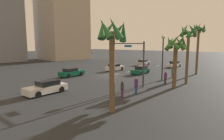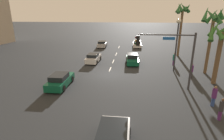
{
  "view_description": "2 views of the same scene",
  "coord_description": "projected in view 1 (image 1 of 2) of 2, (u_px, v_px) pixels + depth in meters",
  "views": [
    {
      "loc": [
        23.52,
        19.83,
        5.3
      ],
      "look_at": [
        1.14,
        1.62,
        1.24
      ],
      "focal_mm": 30.21,
      "sensor_mm": 36.0,
      "label": 1
    },
    {
      "loc": [
        20.74,
        2.81,
        7.37
      ],
      "look_at": [
        1.97,
        0.7,
        1.22
      ],
      "focal_mm": 28.95,
      "sensor_mm": 36.0,
      "label": 2
    }
  ],
  "objects": [
    {
      "name": "palm_tree_3",
      "position": [
        112.0,
        42.0,
        13.97
      ],
      "size": [
        2.39,
        2.59,
        7.19
      ],
      "color": "brown",
      "rests_on": "ground_plane"
    },
    {
      "name": "streetlamp",
      "position": [
        163.0,
        49.0,
        27.19
      ],
      "size": [
        0.56,
        0.56,
        6.53
      ],
      "color": "#2D2D33",
      "rests_on": "ground_plane"
    },
    {
      "name": "palm_tree_1",
      "position": [
        199.0,
        35.0,
        31.99
      ],
      "size": [
        2.58,
        2.4,
        8.92
      ],
      "color": "brown",
      "rests_on": "ground_plane"
    },
    {
      "name": "car_2",
      "position": [
        174.0,
        64.0,
        42.96
      ],
      "size": [
        4.62,
        1.89,
        1.33
      ],
      "color": "silver",
      "rests_on": "ground_plane"
    },
    {
      "name": "lane_stripe_3",
      "position": [
        116.0,
        74.0,
        32.77
      ],
      "size": [
        1.9,
        0.14,
        0.01
      ],
      "primitive_type": "cube",
      "color": "silver",
      "rests_on": "ground_plane"
    },
    {
      "name": "ground_plane",
      "position": [
        109.0,
        76.0,
        31.2
      ],
      "size": [
        220.0,
        220.0,
        0.0
      ],
      "primitive_type": "plane",
      "color": "#232628"
    },
    {
      "name": "pedestrian_1",
      "position": [
        165.0,
        77.0,
        25.04
      ],
      "size": [
        0.4,
        0.4,
        1.66
      ],
      "color": "#333338",
      "rests_on": "ground_plane"
    },
    {
      "name": "pedestrian_3",
      "position": [
        173.0,
        72.0,
        29.44
      ],
      "size": [
        0.54,
        0.54,
        1.76
      ],
      "color": "#59266B",
      "rests_on": "ground_plane"
    },
    {
      "name": "pedestrian_2",
      "position": [
        136.0,
        85.0,
        19.93
      ],
      "size": [
        0.52,
        0.52,
        1.76
      ],
      "color": "#2D478C",
      "rests_on": "ground_plane"
    },
    {
      "name": "traffic_signal",
      "position": [
        130.0,
        55.0,
        23.89
      ],
      "size": [
        0.32,
        5.53,
        5.56
      ],
      "color": "#38383D",
      "rests_on": "ground_plane"
    },
    {
      "name": "palm_tree_2",
      "position": [
        189.0,
        37.0,
        24.29
      ],
      "size": [
        2.5,
        2.64,
        8.01
      ],
      "color": "brown",
      "rests_on": "ground_plane"
    },
    {
      "name": "building_0",
      "position": [
        62.0,
        21.0,
        63.55
      ],
      "size": [
        14.71,
        14.92,
        25.74
      ],
      "primitive_type": "cube",
      "rotation": [
        0.0,
        0.0,
        -0.09
      ],
      "color": "#B2A38E",
      "rests_on": "ground_plane"
    },
    {
      "name": "palm_tree_0",
      "position": [
        176.0,
        48.0,
        22.02
      ],
      "size": [
        2.74,
        2.78,
        6.55
      ],
      "color": "brown",
      "rests_on": "ground_plane"
    },
    {
      "name": "car_5",
      "position": [
        46.0,
        87.0,
        20.15
      ],
      "size": [
        4.45,
        1.94,
        1.39
      ],
      "color": "silver",
      "rests_on": "ground_plane"
    },
    {
      "name": "lane_stripe_0",
      "position": [
        157.0,
        66.0,
        45.02
      ],
      "size": [
        2.53,
        0.14,
        0.01
      ],
      "primitive_type": "cube",
      "color": "silver",
      "rests_on": "ground_plane"
    },
    {
      "name": "car_1",
      "position": [
        141.0,
        70.0,
        33.39
      ],
      "size": [
        4.28,
        1.99,
        1.38
      ],
      "color": "#0F5138",
      "rests_on": "ground_plane"
    },
    {
      "name": "car_0",
      "position": [
        143.0,
        62.0,
        46.99
      ],
      "size": [
        4.37,
        2.09,
        1.31
      ],
      "color": "#B7B7BC",
      "rests_on": "ground_plane"
    },
    {
      "name": "lane_stripe_2",
      "position": [
        129.0,
        72.0,
        35.86
      ],
      "size": [
        2.15,
        0.14,
        0.01
      ],
      "primitive_type": "cube",
      "color": "silver",
      "rests_on": "ground_plane"
    },
    {
      "name": "lane_stripe_1",
      "position": [
        143.0,
        69.0,
        39.71
      ],
      "size": [
        2.31,
        0.14,
        0.01
      ],
      "primitive_type": "cube",
      "color": "silver",
      "rests_on": "ground_plane"
    },
    {
      "name": "car_4",
      "position": [
        71.0,
        73.0,
        30.61
      ],
      "size": [
        4.16,
        1.81,
        1.36
      ],
      "color": "#0F5138",
      "rests_on": "ground_plane"
    },
    {
      "name": "car_3",
      "position": [
        115.0,
        68.0,
        37.08
      ],
      "size": [
        4.08,
        1.89,
        1.33
      ],
      "color": "silver",
      "rests_on": "ground_plane"
    },
    {
      "name": "pedestrian_0",
      "position": [
        122.0,
        89.0,
        18.59
      ],
      "size": [
        0.42,
        0.42,
        1.68
      ],
      "color": "#59266B",
      "rests_on": "ground_plane"
    }
  ]
}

